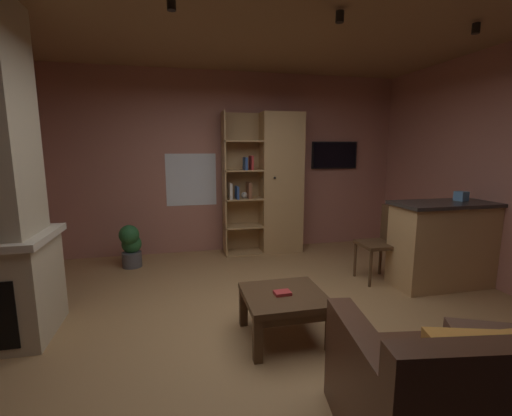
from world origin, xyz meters
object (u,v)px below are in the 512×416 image
(potted_floor_plant, at_px, (131,245))
(wall_mounted_tv, at_px, (334,155))
(table_book_0, at_px, (282,293))
(bookshelf_cabinet, at_px, (276,184))
(coffee_table, at_px, (284,302))
(dining_chair, at_px, (383,238))
(kitchen_bar_counter, at_px, (450,243))
(leather_couch, at_px, (495,399))
(tissue_box, at_px, (461,196))

(potted_floor_plant, bearing_deg, wall_mounted_tv, 9.06)
(wall_mounted_tv, bearing_deg, table_book_0, -122.36)
(bookshelf_cabinet, xyz_separation_m, coffee_table, (-0.65, -2.52, -0.75))
(coffee_table, xyz_separation_m, dining_chair, (1.59, 1.02, 0.21))
(coffee_table, distance_m, potted_floor_plant, 2.68)
(bookshelf_cabinet, bearing_deg, dining_chair, -57.91)
(table_book_0, xyz_separation_m, potted_floor_plant, (-1.48, 2.23, -0.10))
(kitchen_bar_counter, distance_m, leather_couch, 2.56)
(kitchen_bar_counter, height_order, coffee_table, kitchen_bar_counter)
(tissue_box, bearing_deg, wall_mounted_tv, 109.61)
(kitchen_bar_counter, bearing_deg, potted_floor_plant, 158.19)
(kitchen_bar_counter, xyz_separation_m, dining_chair, (-0.69, 0.31, 0.02))
(dining_chair, height_order, potted_floor_plant, dining_chair)
(kitchen_bar_counter, distance_m, tissue_box, 0.58)
(dining_chair, height_order, wall_mounted_tv, wall_mounted_tv)
(bookshelf_cabinet, distance_m, coffee_table, 2.71)
(leather_couch, height_order, table_book_0, leather_couch)
(dining_chair, relative_size, potted_floor_plant, 1.54)
(tissue_box, height_order, wall_mounted_tv, wall_mounted_tv)
(dining_chair, distance_m, potted_floor_plant, 3.33)
(tissue_box, xyz_separation_m, table_book_0, (-2.44, -0.77, -0.65))
(bookshelf_cabinet, relative_size, potted_floor_plant, 3.61)
(leather_couch, bearing_deg, kitchen_bar_counter, 53.19)
(leather_couch, height_order, dining_chair, dining_chair)
(kitchen_bar_counter, bearing_deg, tissue_box, 21.82)
(potted_floor_plant, bearing_deg, table_book_0, -56.39)
(bookshelf_cabinet, height_order, kitchen_bar_counter, bookshelf_cabinet)
(tissue_box, relative_size, potted_floor_plant, 0.20)
(leather_couch, height_order, wall_mounted_tv, wall_mounted_tv)
(tissue_box, bearing_deg, bookshelf_cabinet, 135.23)
(tissue_box, height_order, coffee_table, tissue_box)
(tissue_box, bearing_deg, dining_chair, 162.80)
(bookshelf_cabinet, distance_m, kitchen_bar_counter, 2.51)
(bookshelf_cabinet, height_order, tissue_box, bookshelf_cabinet)
(wall_mounted_tv, bearing_deg, tissue_box, -70.39)
(leather_couch, bearing_deg, dining_chair, 70.42)
(dining_chair, relative_size, wall_mounted_tv, 1.17)
(dining_chair, bearing_deg, leather_couch, -109.58)
(kitchen_bar_counter, height_order, leather_couch, kitchen_bar_counter)
(coffee_table, relative_size, potted_floor_plant, 1.14)
(leather_couch, distance_m, coffee_table, 1.54)
(dining_chair, bearing_deg, wall_mounted_tv, 85.67)
(coffee_table, bearing_deg, wall_mounted_tv, 57.82)
(kitchen_bar_counter, distance_m, dining_chair, 0.76)
(kitchen_bar_counter, xyz_separation_m, coffee_table, (-2.28, -0.71, -0.19))
(leather_couch, bearing_deg, potted_floor_plant, 122.35)
(bookshelf_cabinet, distance_m, potted_floor_plant, 2.30)
(table_book_0, bearing_deg, wall_mounted_tv, 57.64)
(tissue_box, relative_size, dining_chair, 0.13)
(bookshelf_cabinet, height_order, leather_couch, bookshelf_cabinet)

